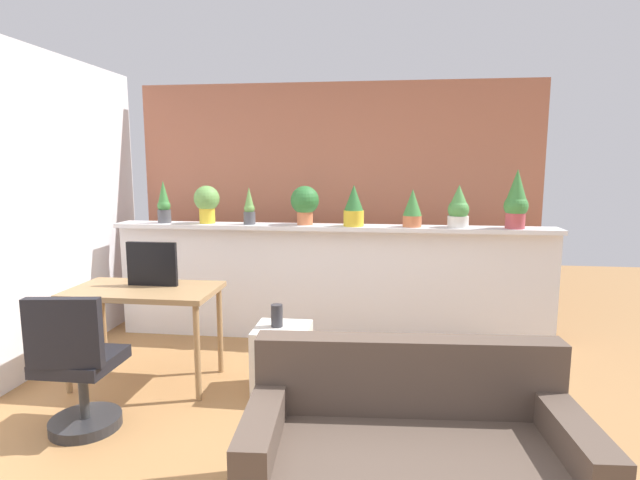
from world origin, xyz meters
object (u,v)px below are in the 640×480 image
(potted_plant_1, at_px, (207,202))
(potted_plant_2, at_px, (249,208))
(potted_plant_3, at_px, (305,202))
(desk, at_px, (145,299))
(potted_plant_7, at_px, (516,200))
(office_chair, at_px, (78,374))
(vase_on_shelf, at_px, (277,316))
(side_cube_shelf, at_px, (282,360))
(tv_monitor, at_px, (152,264))
(potted_plant_0, at_px, (164,204))
(potted_plant_5, at_px, (412,208))
(potted_plant_4, at_px, (354,206))
(couch, at_px, (412,460))
(potted_plant_6, at_px, (458,208))

(potted_plant_1, distance_m, potted_plant_2, 0.43)
(potted_plant_3, relative_size, desk, 0.33)
(desk, bearing_deg, potted_plant_7, 20.05)
(office_chair, relative_size, vase_on_shelf, 5.50)
(desk, bearing_deg, side_cube_shelf, -2.39)
(potted_plant_3, distance_m, tv_monitor, 1.52)
(potted_plant_0, xyz_separation_m, office_chair, (0.24, -1.87, -0.91))
(potted_plant_5, relative_size, tv_monitor, 0.87)
(potted_plant_4, distance_m, potted_plant_5, 0.53)
(potted_plant_4, height_order, tv_monitor, potted_plant_4)
(potted_plant_1, height_order, desk, potted_plant_1)
(potted_plant_0, xyz_separation_m, potted_plant_7, (3.26, -0.03, 0.07))
(potted_plant_0, relative_size, potted_plant_7, 0.78)
(office_chair, bearing_deg, potted_plant_1, 84.32)
(desk, relative_size, couch, 0.68)
(potted_plant_1, bearing_deg, potted_plant_4, -1.97)
(potted_plant_4, distance_m, office_chair, 2.60)
(potted_plant_6, distance_m, office_chair, 3.27)
(tv_monitor, relative_size, couch, 0.24)
(potted_plant_2, xyz_separation_m, tv_monitor, (-0.50, -1.01, -0.35))
(potted_plant_0, height_order, potted_plant_5, potted_plant_0)
(potted_plant_0, distance_m, office_chair, 2.09)
(potted_plant_6, distance_m, potted_plant_7, 0.49)
(side_cube_shelf, bearing_deg, couch, -54.34)
(potted_plant_2, distance_m, potted_plant_3, 0.53)
(potted_plant_1, xyz_separation_m, potted_plant_2, (0.43, -0.04, -0.05))
(potted_plant_5, xyz_separation_m, couch, (-0.11, -2.35, -1.00))
(side_cube_shelf, relative_size, vase_on_shelf, 3.02)
(office_chair, bearing_deg, potted_plant_0, 97.24)
(potted_plant_5, xyz_separation_m, tv_monitor, (-2.02, -1.01, -0.37))
(potted_plant_6, distance_m, tv_monitor, 2.66)
(potted_plant_4, distance_m, desk, 1.97)
(potted_plant_0, bearing_deg, potted_plant_7, -0.49)
(potted_plant_4, height_order, potted_plant_7, potted_plant_7)
(potted_plant_7, xyz_separation_m, vase_on_shelf, (-1.92, -1.11, -0.78))
(potted_plant_2, distance_m, potted_plant_5, 1.51)
(potted_plant_4, relative_size, desk, 0.34)
(potted_plant_7, distance_m, tv_monitor, 3.11)
(potted_plant_6, bearing_deg, desk, -155.91)
(desk, distance_m, vase_on_shelf, 1.04)
(potted_plant_5, bearing_deg, desk, -152.09)
(potted_plant_1, bearing_deg, potted_plant_0, -177.63)
(potted_plant_7, bearing_deg, potted_plant_1, 179.08)
(potted_plant_2, distance_m, vase_on_shelf, 1.40)
(desk, bearing_deg, vase_on_shelf, -1.85)
(office_chair, height_order, side_cube_shelf, office_chair)
(potted_plant_4, height_order, vase_on_shelf, potted_plant_4)
(potted_plant_4, bearing_deg, office_chair, -131.05)
(potted_plant_3, height_order, tv_monitor, potted_plant_3)
(tv_monitor, height_order, couch, tv_monitor)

